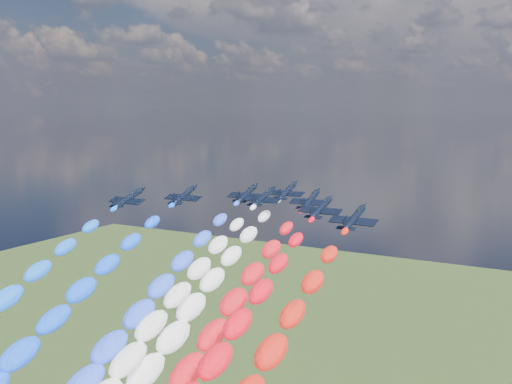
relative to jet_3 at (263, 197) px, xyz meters
The scene contains 10 objects.
jet_0 30.83m from the jet_3, 147.41° to the right, with size 9.02×12.10×2.67m, color black, non-canonical shape.
jet_1 18.83m from the jet_3, 159.76° to the right, with size 9.02×12.10×2.67m, color black, non-canonical shape.
jet_2 6.93m from the jet_3, 152.84° to the left, with size 9.02×12.10×2.67m, color black, non-canonical shape.
trail_2 55.75m from the jet_3, 97.19° to the right, with size 6.49×100.85×55.41m, color blue, non-canonical shape.
jet_3 is the anchor object (origin of this frame).
jet_4 11.71m from the jet_3, 87.77° to the left, with size 9.02×12.10×2.67m, color black, non-canonical shape.
trail_4 48.04m from the jet_3, 89.35° to the right, with size 6.49×100.85×55.41m, color silver, non-canonical shape.
jet_5 11.30m from the jet_3, ahead, with size 9.02×12.10×2.67m, color black, non-canonical shape.
jet_6 19.31m from the jet_3, 23.82° to the right, with size 9.02×12.10×2.67m, color black, non-canonical shape.
jet_7 31.63m from the jet_3, 29.33° to the right, with size 9.02×12.10×2.67m, color black, non-canonical shape.
Camera 1 is at (64.37, -113.27, 129.72)m, focal length 42.87 mm.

